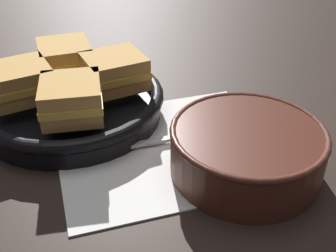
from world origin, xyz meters
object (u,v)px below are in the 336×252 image
soup_bowl (247,148)px  sandwich_near_right (71,99)px  sandwich_far_left (114,71)px  sandwich_far_right (65,58)px  spoon (185,137)px  skillet (70,104)px  sandwich_near_left (19,82)px

soup_bowl → sandwich_near_right: sandwich_near_right is taller
sandwich_far_left → sandwich_far_right: 0.09m
sandwich_near_right → spoon: bearing=-19.6°
soup_bowl → sandwich_far_left: (-0.11, 0.19, 0.03)m
skillet → sandwich_near_right: 0.08m
sandwich_far_right → sandwich_far_left: bearing=-48.8°
spoon → sandwich_far_left: bearing=123.1°
skillet → sandwich_far_left: (0.07, -0.01, 0.04)m
skillet → sandwich_near_left: (-0.06, 0.00, 0.04)m
skillet → sandwich_far_left: size_ratio=3.74×
soup_bowl → sandwich_near_left: bearing=140.7°
spoon → skillet: 0.18m
skillet → sandwich_near_right: bearing=-92.1°
soup_bowl → sandwich_near_left: (-0.24, 0.20, 0.03)m
spoon → sandwich_far_left: (-0.07, 0.11, 0.06)m
spoon → sandwich_near_left: 0.23m
sandwich_near_left → sandwich_near_right: bearing=-48.8°
skillet → sandwich_far_right: 0.08m
sandwich_near_left → sandwich_far_right: 0.09m
spoon → sandwich_near_left: (-0.20, 0.12, 0.06)m
soup_bowl → skillet: size_ratio=0.52×
soup_bowl → skillet: 0.26m
skillet → sandwich_far_left: sandwich_far_left is taller
spoon → sandwich_far_right: 0.22m
sandwich_near_right → sandwich_far_left: 0.09m
spoon → sandwich_near_right: size_ratio=1.76×
soup_bowl → sandwich_near_left: size_ratio=1.92×
sandwich_near_left → sandwich_far_right: bearing=41.2°
spoon → sandwich_far_right: (-0.13, 0.18, 0.06)m
spoon → sandwich_far_right: size_ratio=1.99×
spoon → sandwich_near_right: 0.15m
skillet → sandwich_near_right: size_ratio=3.72×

